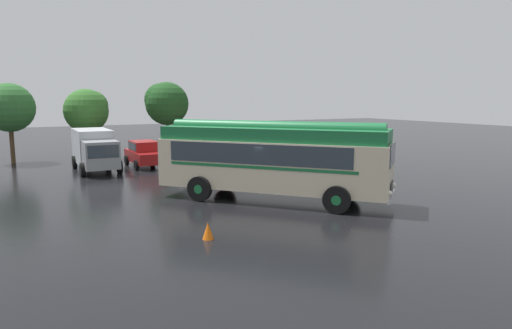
{
  "coord_description": "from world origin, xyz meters",
  "views": [
    {
      "loc": [
        -10.02,
        -17.29,
        4.48
      ],
      "look_at": [
        -0.03,
        1.12,
        1.4
      ],
      "focal_mm": 32.0,
      "sensor_mm": 36.0,
      "label": 1
    }
  ],
  "objects": [
    {
      "name": "ground_plane",
      "position": [
        0.0,
        0.0,
        0.0
      ],
      "size": [
        120.0,
        120.0,
        0.0
      ],
      "primitive_type": "plane",
      "color": "black"
    },
    {
      "name": "vintage_bus",
      "position": [
        -0.02,
        -0.39,
        1.89
      ],
      "size": [
        8.4,
        9.26,
        3.49
      ],
      "color": "beige",
      "rests_on": "ground"
    },
    {
      "name": "car_near_left",
      "position": [
        -2.31,
        12.27,
        0.85
      ],
      "size": [
        1.97,
        4.21,
        1.66
      ],
      "color": "maroon",
      "rests_on": "ground"
    },
    {
      "name": "car_mid_left",
      "position": [
        0.43,
        11.95,
        0.85
      ],
      "size": [
        2.22,
        4.32,
        1.66
      ],
      "color": "#B7BABF",
      "rests_on": "ground"
    },
    {
      "name": "car_mid_right",
      "position": [
        3.16,
        12.45,
        0.85
      ],
      "size": [
        2.19,
        4.31,
        1.66
      ],
      "color": "maroon",
      "rests_on": "ground"
    },
    {
      "name": "box_van",
      "position": [
        -5.44,
        12.14,
        1.36
      ],
      "size": [
        2.33,
        5.77,
        2.5
      ],
      "color": "#B2B7BC",
      "rests_on": "ground"
    },
    {
      "name": "tree_far_left",
      "position": [
        -9.87,
        17.95,
        3.77
      ],
      "size": [
        3.31,
        3.31,
        5.47
      ],
      "color": "#4C3823",
      "rests_on": "ground"
    },
    {
      "name": "tree_left_of_centre",
      "position": [
        -4.86,
        17.94,
        3.6
      ],
      "size": [
        3.22,
        3.17,
        5.11
      ],
      "color": "#4C3823",
      "rests_on": "ground"
    },
    {
      "name": "tree_centre",
      "position": [
        0.63,
        16.89,
        4.1
      ],
      "size": [
        3.29,
        3.28,
        5.66
      ],
      "color": "#4C3823",
      "rests_on": "ground"
    },
    {
      "name": "traffic_cone",
      "position": [
        -4.66,
        -4.19,
        0.28
      ],
      "size": [
        0.36,
        0.36,
        0.55
      ],
      "primitive_type": "cone",
      "color": "orange",
      "rests_on": "ground"
    }
  ]
}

